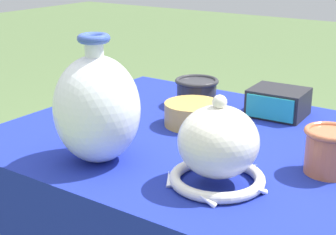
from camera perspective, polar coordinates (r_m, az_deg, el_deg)
The scene contains 8 objects.
display_table at distance 1.24m, azimuth 5.49°, elevation -6.00°, with size 1.06×0.78×0.70m.
vase_tall_bulbous at distance 1.08m, azimuth -7.88°, elevation 1.03°, with size 0.18×0.18×0.27m.
vase_dome_bell at distance 0.98m, azimuth 5.57°, elevation -3.44°, with size 0.19×0.20×0.18m.
mosaic_tile_box at distance 1.41m, azimuth 12.10°, elevation 1.65°, with size 0.15×0.14×0.07m.
cup_wide_terracotta at distance 1.08m, azimuth 17.44°, elevation -3.41°, with size 0.11×0.11×0.09m.
pot_squat_ochre at distance 1.31m, azimuth 2.78°, elevation 0.40°, with size 0.15×0.15×0.06m, color gold.
pot_squat_celadon at distance 1.44m, azimuth -8.89°, elevation 1.79°, with size 0.11×0.11×0.05m, color #A8CCB7.
cup_wide_charcoal at distance 1.47m, azimuth 3.19°, elevation 2.94°, with size 0.12×0.12×0.08m.
Camera 1 is at (0.54, -1.00, 1.15)m, focal length 55.00 mm.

